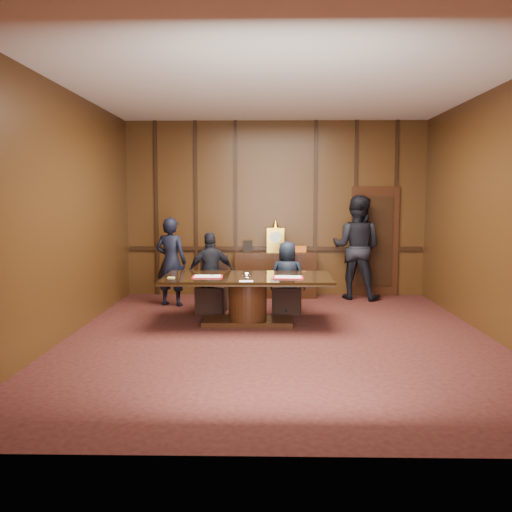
{
  "coord_description": "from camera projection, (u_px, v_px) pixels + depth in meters",
  "views": [
    {
      "loc": [
        -0.18,
        -7.45,
        1.96
      ],
      "look_at": [
        -0.34,
        1.1,
        1.05
      ],
      "focal_mm": 38.0,
      "sensor_mm": 36.0,
      "label": 1
    }
  ],
  "objects": [
    {
      "name": "witness_right",
      "position": [
        357.0,
        247.0,
        10.55
      ],
      "size": [
        1.2,
        1.08,
        2.02
      ],
      "primitive_type": "imported",
      "rotation": [
        0.0,
        0.0,
        2.74
      ],
      "color": "black",
      "rests_on": "ground"
    },
    {
      "name": "folder_right",
      "position": [
        288.0,
        277.0,
        8.22
      ],
      "size": [
        0.48,
        0.36,
        0.02
      ],
      "rotation": [
        0.0,
        0.0,
        -0.06
      ],
      "color": "red",
      "rests_on": "conference_table"
    },
    {
      "name": "folder_left",
      "position": [
        208.0,
        277.0,
        8.29
      ],
      "size": [
        0.47,
        0.35,
        0.02
      ],
      "rotation": [
        0.0,
        0.0,
        0.04
      ],
      "color": "red",
      "rests_on": "conference_table"
    },
    {
      "name": "chair_left",
      "position": [
        212.0,
        295.0,
        9.34
      ],
      "size": [
        0.53,
        0.53,
        0.99
      ],
      "rotation": [
        0.0,
        0.0,
        -0.12
      ],
      "color": "black",
      "rests_on": "ground"
    },
    {
      "name": "signatory_right",
      "position": [
        287.0,
        278.0,
        9.21
      ],
      "size": [
        0.66,
        0.48,
        1.24
      ],
      "primitive_type": "imported",
      "rotation": [
        0.0,
        0.0,
        2.99
      ],
      "color": "black",
      "rests_on": "ground"
    },
    {
      "name": "conference_table",
      "position": [
        247.0,
        292.0,
        8.43
      ],
      "size": [
        2.62,
        1.32,
        0.76
      ],
      "color": "black",
      "rests_on": "ground"
    },
    {
      "name": "inkstand",
      "position": [
        246.0,
        277.0,
        7.95
      ],
      "size": [
        0.2,
        0.14,
        0.12
      ],
      "color": "white",
      "rests_on": "conference_table"
    },
    {
      "name": "sideboard",
      "position": [
        275.0,
        273.0,
        10.8
      ],
      "size": [
        1.6,
        0.45,
        1.54
      ],
      "color": "black",
      "rests_on": "ground"
    },
    {
      "name": "signatory_left",
      "position": [
        211.0,
        273.0,
        9.22
      ],
      "size": [
        0.88,
        0.57,
        1.39
      ],
      "primitive_type": "imported",
      "rotation": [
        0.0,
        0.0,
        3.45
      ],
      "color": "black",
      "rests_on": "ground"
    },
    {
      "name": "room",
      "position": [
        284.0,
        216.0,
        7.56
      ],
      "size": [
        7.0,
        7.04,
        3.5
      ],
      "color": "black",
      "rests_on": "ground"
    },
    {
      "name": "witness_left",
      "position": [
        171.0,
        262.0,
        9.89
      ],
      "size": [
        0.67,
        0.53,
        1.62
      ],
      "primitive_type": "imported",
      "rotation": [
        0.0,
        0.0,
        2.87
      ],
      "color": "black",
      "rests_on": "ground"
    },
    {
      "name": "notepad",
      "position": [
        171.0,
        278.0,
        8.19
      ],
      "size": [
        0.11,
        0.08,
        0.01
      ],
      "primitive_type": "cube",
      "rotation": [
        0.0,
        0.0,
        -0.14
      ],
      "color": "#D4BF68",
      "rests_on": "conference_table"
    },
    {
      "name": "chair_right",
      "position": [
        287.0,
        296.0,
        9.32
      ],
      "size": [
        0.52,
        0.52,
        0.99
      ],
      "rotation": [
        0.0,
        0.0,
        -0.1
      ],
      "color": "black",
      "rests_on": "ground"
    }
  ]
}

